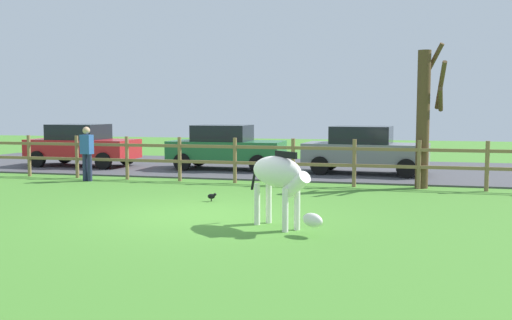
{
  "coord_description": "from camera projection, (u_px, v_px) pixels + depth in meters",
  "views": [
    {
      "loc": [
        3.98,
        -10.82,
        2.15
      ],
      "look_at": [
        1.05,
        0.87,
        1.07
      ],
      "focal_mm": 39.62,
      "sensor_mm": 36.0,
      "label": 1
    }
  ],
  "objects": [
    {
      "name": "zebra",
      "position": [
        280.0,
        178.0,
        10.21
      ],
      "size": [
        1.62,
        1.36,
        1.41
      ],
      "color": "white",
      "rests_on": "ground_plane"
    },
    {
      "name": "parked_car_green",
      "position": [
        226.0,
        147.0,
        19.95
      ],
      "size": [
        4.0,
        1.89,
        1.56
      ],
      "color": "#236B38",
      "rests_on": "parking_asphalt"
    },
    {
      "name": "parking_asphalt",
      "position": [
        284.0,
        168.0,
        20.59
      ],
      "size": [
        28.0,
        7.4,
        0.05
      ],
      "primitive_type": "cube",
      "color": "#47474C",
      "rests_on": "ground_plane"
    },
    {
      "name": "parked_car_grey",
      "position": [
        365.0,
        150.0,
        18.53
      ],
      "size": [
        4.13,
        2.14,
        1.56
      ],
      "color": "slate",
      "rests_on": "parking_asphalt"
    },
    {
      "name": "paddock_fence",
      "position": [
        235.0,
        158.0,
        16.53
      ],
      "size": [
        20.87,
        0.11,
        1.33
      ],
      "color": "olive",
      "rests_on": "ground_plane"
    },
    {
      "name": "ground_plane",
      "position": [
        196.0,
        214.0,
        11.61
      ],
      "size": [
        60.0,
        60.0,
        0.0
      ],
      "primitive_type": "plane",
      "color": "#47842D"
    },
    {
      "name": "bare_tree",
      "position": [
        425.0,
        116.0,
        15.36
      ],
      "size": [
        0.74,
        1.07,
        3.95
      ],
      "color": "#513A23",
      "rests_on": "ground_plane"
    },
    {
      "name": "crow_on_grass",
      "position": [
        212.0,
        196.0,
        13.25
      ],
      "size": [
        0.21,
        0.1,
        0.2
      ],
      "color": "black",
      "rests_on": "ground_plane"
    },
    {
      "name": "parked_car_red",
      "position": [
        82.0,
        145.0,
        21.02
      ],
      "size": [
        4.04,
        1.96,
        1.56
      ],
      "color": "red",
      "rests_on": "parking_asphalt"
    },
    {
      "name": "visitor_near_fence",
      "position": [
        87.0,
        151.0,
        16.97
      ],
      "size": [
        0.39,
        0.28,
        1.64
      ],
      "color": "#232847",
      "rests_on": "ground_plane"
    }
  ]
}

